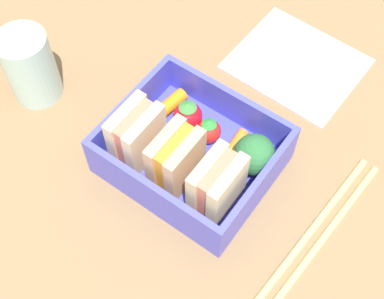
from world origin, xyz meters
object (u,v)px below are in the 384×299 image
object	(u,v)px
sandwich_left	(217,186)
strawberry_far_left	(206,129)
sandwich_center_left	(176,160)
broccoli_floret	(254,155)
folded_napkin	(297,63)
strawberry_left	(188,116)
chopstick_pair	(318,233)
carrot_stick_far_left	(232,149)
drinking_glass	(30,67)
sandwich_center	(137,135)
carrot_stick_left	(164,109)

from	to	relation	value
sandwich_left	strawberry_far_left	xyz separation A→B (cm)	(4.79, -5.23, -1.74)
sandwich_left	sandwich_center_left	bearing A→B (deg)	0.00
broccoli_floret	folded_napkin	xyz separation A→B (cm)	(3.38, -14.73, -3.60)
sandwich_left	folded_napkin	bearing A→B (deg)	-82.62
strawberry_left	chopstick_pair	xyz separation A→B (cm)	(-16.14, 2.23, -2.42)
strawberry_far_left	strawberry_left	bearing A→B (deg)	-2.95
broccoli_floret	chopstick_pair	bearing A→B (deg)	168.58
carrot_stick_far_left	drinking_glass	size ratio (longest dim) A/B	0.58
sandwich_center	strawberry_far_left	xyz separation A→B (cm)	(-4.13, -5.23, -1.74)
sandwich_center_left	carrot_stick_far_left	distance (cm)	6.42
broccoli_floret	carrot_stick_left	bearing A→B (deg)	-1.63
carrot_stick_far_left	strawberry_far_left	world-z (taller)	strawberry_far_left
sandwich_center	broccoli_floret	distance (cm)	10.89
carrot_stick_far_left	carrot_stick_left	distance (cm)	8.10
sandwich_center	carrot_stick_far_left	size ratio (longest dim) A/B	1.34
strawberry_far_left	strawberry_left	world-z (taller)	strawberry_left
drinking_glass	strawberry_left	bearing A→B (deg)	-162.18
drinking_glass	folded_napkin	world-z (taller)	drinking_glass
sandwich_center	folded_napkin	world-z (taller)	sandwich_center
sandwich_left	carrot_stick_left	distance (cm)	11.26
chopstick_pair	folded_napkin	world-z (taller)	chopstick_pair
sandwich_left	carrot_stick_left	world-z (taller)	sandwich_left
broccoli_floret	strawberry_far_left	distance (cm)	5.80
carrot_stick_far_left	strawberry_far_left	xyz separation A→B (cm)	(3.13, -0.02, 0.75)
sandwich_center	chopstick_pair	distance (cm)	18.70
broccoli_floret	drinking_glass	size ratio (longest dim) A/B	0.58
sandwich_left	strawberry_left	distance (cm)	8.97
broccoli_floret	strawberry_left	size ratio (longest dim) A/B	1.31
sandwich_left	sandwich_center	bearing A→B (deg)	0.00
carrot_stick_far_left	sandwich_center	bearing A→B (deg)	35.71
chopstick_pair	carrot_stick_left	bearing A→B (deg)	-5.96
sandwich_center	carrot_stick_left	distance (cm)	5.67
sandwich_center_left	strawberry_far_left	world-z (taller)	sandwich_center_left
broccoli_floret	carrot_stick_far_left	size ratio (longest dim) A/B	1.01
sandwich_left	strawberry_far_left	bearing A→B (deg)	-47.51
sandwich_left	broccoli_floret	size ratio (longest dim) A/B	1.34
strawberry_far_left	strawberry_left	distance (cm)	2.27
broccoli_floret	strawberry_far_left	world-z (taller)	broccoli_floret
sandwich_center	drinking_glass	distance (cm)	14.04
broccoli_floret	carrot_stick_left	xyz separation A→B (cm)	(10.61, -0.30, -1.89)
sandwich_center_left	broccoli_floret	distance (cm)	7.17
broccoli_floret	strawberry_far_left	size ratio (longest dim) A/B	1.52
strawberry_far_left	drinking_glass	world-z (taller)	drinking_glass
sandwich_left	carrot_stick_left	xyz separation A→B (cm)	(9.76, -5.09, -2.36)
sandwich_left	broccoli_floret	distance (cm)	4.89
broccoli_floret	drinking_glass	xyz separation A→B (cm)	(23.81, 4.56, 0.15)
carrot_stick_far_left	folded_napkin	bearing A→B (deg)	-86.54
sandwich_left	chopstick_pair	bearing A→B (deg)	-161.04
drinking_glass	strawberry_far_left	bearing A→B (deg)	-164.61
sandwich_left	carrot_stick_left	bearing A→B (deg)	-27.56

